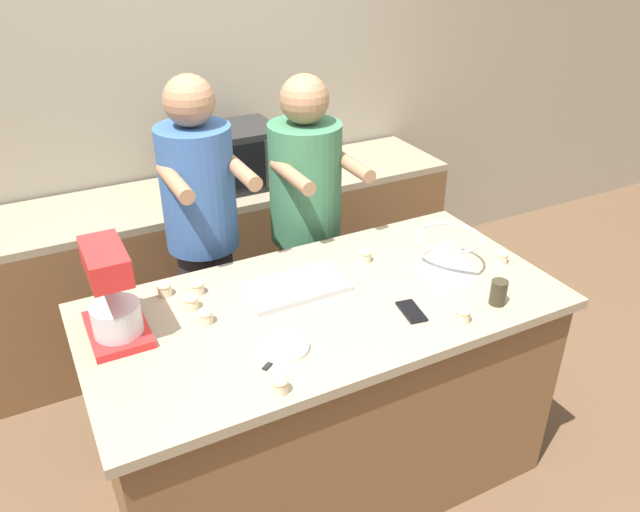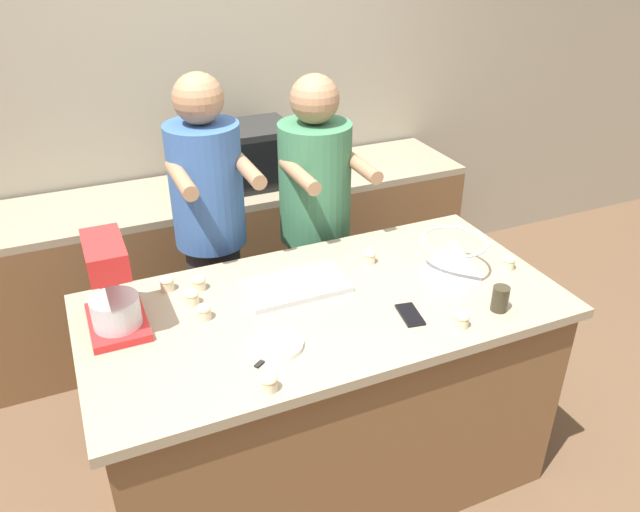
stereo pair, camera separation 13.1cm
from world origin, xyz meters
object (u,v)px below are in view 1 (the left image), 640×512
(person_right, at_px, (306,232))
(cupcake_2, at_px, (191,301))
(cell_phone, at_px, (411,311))
(cupcake_1, at_px, (197,287))
(person_left, at_px, (204,248))
(cupcake_7, at_px, (164,288))
(drinking_glass, at_px, (498,292))
(stand_mixer, at_px, (112,297))
(cupcake_3, at_px, (502,256))
(cupcake_0, at_px, (463,314))
(baking_tray, at_px, (295,286))
(small_plate, at_px, (282,346))
(cupcake_5, at_px, (280,384))
(microwave_oven, at_px, (229,158))
(knife, at_px, (280,354))
(cupcake_6, at_px, (205,316))
(cupcake_4, at_px, (365,255))
(mixing_bowl, at_px, (448,252))

(person_right, height_order, cupcake_2, person_right)
(cell_phone, height_order, cupcake_1, cupcake_1)
(person_left, distance_m, cupcake_7, 0.47)
(cupcake_2, bearing_deg, drinking_glass, -25.81)
(cell_phone, bearing_deg, drinking_glass, -16.88)
(stand_mixer, distance_m, cupcake_3, 1.58)
(cell_phone, distance_m, cupcake_1, 0.84)
(cupcake_0, bearing_deg, baking_tray, 133.74)
(stand_mixer, height_order, small_plate, stand_mixer)
(cupcake_2, bearing_deg, cupcake_5, -79.76)
(microwave_oven, relative_size, cupcake_0, 8.83)
(stand_mixer, bearing_deg, baking_tray, -2.17)
(person_left, bearing_deg, knife, -92.08)
(stand_mixer, relative_size, cupcake_3, 5.86)
(person_right, bearing_deg, cupcake_0, -83.44)
(small_plate, height_order, cupcake_6, cupcake_6)
(cupcake_5, bearing_deg, knife, 66.36)
(baking_tray, bearing_deg, cupcake_3, -13.35)
(person_right, distance_m, small_plate, 1.04)
(cupcake_1, height_order, cupcake_4, same)
(microwave_oven, relative_size, cupcake_2, 8.83)
(person_right, relative_size, cupcake_3, 27.05)
(cell_phone, relative_size, cupcake_1, 2.56)
(mixing_bowl, bearing_deg, cupcake_3, -15.22)
(cupcake_6, bearing_deg, cupcake_2, 98.30)
(person_right, bearing_deg, cupcake_2, -145.16)
(cupcake_7, bearing_deg, cupcake_6, -71.99)
(knife, height_order, cupcake_6, cupcake_6)
(cupcake_4, height_order, cupcake_7, same)
(person_left, distance_m, mixing_bowl, 1.10)
(cupcake_4, bearing_deg, baking_tray, -169.10)
(knife, bearing_deg, cupcake_2, 113.58)
(person_right, distance_m, cupcake_3, 0.96)
(stand_mixer, bearing_deg, mixing_bowl, -7.28)
(cell_phone, relative_size, cupcake_6, 2.56)
(stand_mixer, relative_size, knife, 1.83)
(mixing_bowl, relative_size, cell_phone, 1.77)
(cell_phone, bearing_deg, person_left, 118.95)
(stand_mixer, bearing_deg, drinking_glass, -19.43)
(cupcake_0, height_order, cupcake_6, same)
(cupcake_3, bearing_deg, cupcake_2, 167.99)
(baking_tray, relative_size, cupcake_3, 6.83)
(person_left, height_order, microwave_oven, person_left)
(cell_phone, xyz_separation_m, cupcake_4, (0.05, 0.41, 0.03))
(cupcake_3, bearing_deg, cupcake_4, 151.38)
(stand_mixer, distance_m, cupcake_7, 0.30)
(cupcake_0, relative_size, cupcake_1, 1.00)
(cupcake_1, distance_m, cupcake_3, 1.28)
(microwave_oven, xyz_separation_m, drinking_glass, (0.47, -1.66, -0.08))
(cupcake_2, bearing_deg, person_right, 34.84)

